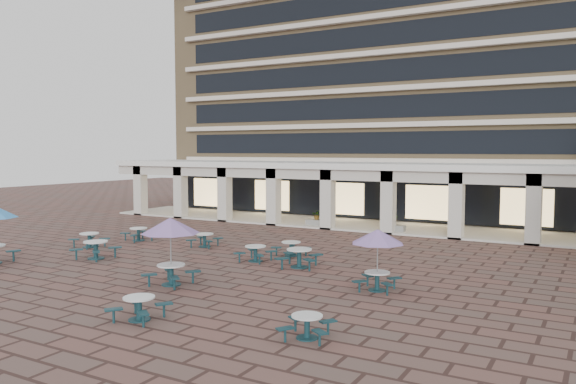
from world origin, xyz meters
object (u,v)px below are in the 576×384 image
Objects in this scene: picnic_table_1 at (96,248)px; planter_left at (317,221)px; planter_right at (393,225)px; picnic_table_2 at (139,306)px.

picnic_table_1 is 1.36× the size of planter_left.
planter_right is at bearing 53.12° from picnic_table_1.
picnic_table_1 is at bearing 136.83° from picnic_table_2.
planter_right is at bearing 0.00° from planter_left.
planter_left is at bearing 93.85° from picnic_table_2.
picnic_table_2 is 1.22× the size of planter_right.
picnic_table_1 is 1.36× the size of planter_right.
planter_right is (0.79, 21.63, 0.08)m from picnic_table_2.
planter_left reaches higher than picnic_table_1.
planter_left is 1.00× the size of planter_right.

